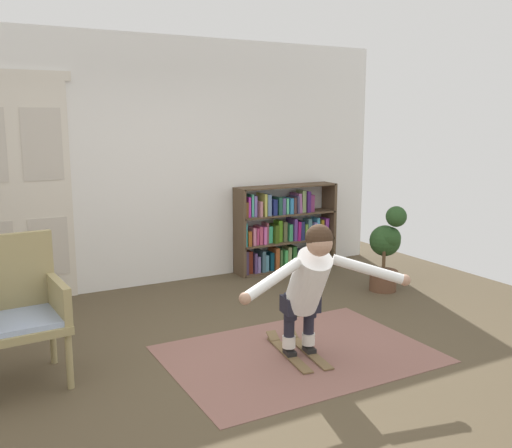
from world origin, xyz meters
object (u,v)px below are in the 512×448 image
at_px(bookshelf, 284,232).
at_px(person_skier, 310,281).
at_px(wicker_chair, 19,306).
at_px(potted_plant, 387,247).
at_px(skis_pair, 297,350).

bearing_deg(bookshelf, person_skier, -117.40).
xyz_separation_m(wicker_chair, potted_plant, (4.01, 0.51, -0.09)).
bearing_deg(skis_pair, potted_plant, 29.58).
bearing_deg(potted_plant, bookshelf, 114.11).
xyz_separation_m(bookshelf, wicker_chair, (-3.42, -1.83, 0.08)).
bearing_deg(wicker_chair, skis_pair, -15.33).
bearing_deg(bookshelf, skis_pair, -118.89).
bearing_deg(wicker_chair, bookshelf, 28.13).
xyz_separation_m(bookshelf, person_skier, (-1.35, -2.61, 0.19)).
distance_m(potted_plant, person_skier, 2.35).
distance_m(potted_plant, skis_pair, 2.25).
bearing_deg(potted_plant, skis_pair, -150.42).
height_order(skis_pair, person_skier, person_skier).
relative_size(bookshelf, potted_plant, 1.43).
relative_size(wicker_chair, potted_plant, 1.12).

